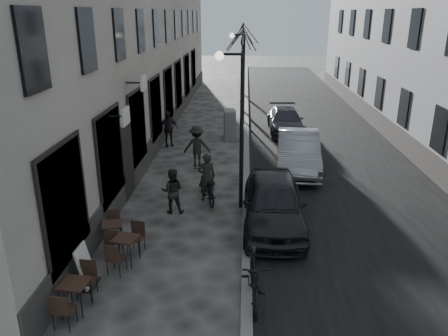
# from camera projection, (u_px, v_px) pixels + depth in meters

# --- Properties ---
(ground) EXTENTS (120.00, 120.00, 0.00)m
(ground) POSITION_uv_depth(u_px,v_px,m) (237.00, 329.00, 9.04)
(ground) COLOR #312F2D
(ground) RESTS_ON ground
(road) EXTENTS (7.30, 60.00, 0.00)m
(road) POSITION_uv_depth(u_px,v_px,m) (313.00, 132.00, 23.91)
(road) COLOR black
(road) RESTS_ON ground
(kerb) EXTENTS (0.25, 60.00, 0.12)m
(kerb) POSITION_uv_depth(u_px,v_px,m) (246.00, 130.00, 24.05)
(kerb) COLOR gray
(kerb) RESTS_ON ground
(streetlamp_near) EXTENTS (0.90, 0.28, 5.09)m
(streetlamp_near) POSITION_uv_depth(u_px,v_px,m) (236.00, 115.00, 13.62)
(streetlamp_near) COLOR black
(streetlamp_near) RESTS_ON ground
(streetlamp_far) EXTENTS (0.90, 0.28, 5.09)m
(streetlamp_far) POSITION_uv_depth(u_px,v_px,m) (241.00, 68.00, 24.91)
(streetlamp_far) COLOR black
(streetlamp_far) RESTS_ON ground
(tree_near) EXTENTS (2.40, 2.40, 5.70)m
(tree_near) POSITION_uv_depth(u_px,v_px,m) (243.00, 38.00, 27.22)
(tree_near) COLOR black
(tree_near) RESTS_ON ground
(tree_far) EXTENTS (2.40, 2.40, 5.70)m
(tree_far) POSITION_uv_depth(u_px,v_px,m) (244.00, 33.00, 32.86)
(tree_far) COLOR black
(tree_far) RESTS_ON ground
(bistro_set_a) EXTENTS (0.64, 1.46, 0.84)m
(bistro_set_a) POSITION_uv_depth(u_px,v_px,m) (75.00, 294.00, 9.45)
(bistro_set_a) COLOR black
(bistro_set_a) RESTS_ON ground
(bistro_set_b) EXTENTS (0.72, 1.50, 0.86)m
(bistro_set_b) POSITION_uv_depth(u_px,v_px,m) (126.00, 247.00, 11.30)
(bistro_set_b) COLOR black
(bistro_set_b) RESTS_ON ground
(bistro_set_c) EXTENTS (0.69, 1.39, 0.79)m
(bistro_set_c) POSITION_uv_depth(u_px,v_px,m) (113.00, 232.00, 12.15)
(bistro_set_c) COLOR black
(bistro_set_c) RESTS_ON ground
(sign_board) EXTENTS (0.38, 0.62, 1.05)m
(sign_board) POSITION_uv_depth(u_px,v_px,m) (86.00, 270.00, 10.33)
(sign_board) COLOR black
(sign_board) RESTS_ON ground
(utility_cabinet) EXTENTS (0.65, 1.07, 1.53)m
(utility_cabinet) POSITION_uv_depth(u_px,v_px,m) (230.00, 125.00, 22.21)
(utility_cabinet) COLOR slate
(utility_cabinet) RESTS_ON ground
(bicycle) EXTENTS (1.23, 2.08, 1.03)m
(bicycle) POSITION_uv_depth(u_px,v_px,m) (207.00, 186.00, 15.08)
(bicycle) COLOR black
(bicycle) RESTS_ON ground
(cyclist_rider) EXTENTS (0.71, 0.57, 1.69)m
(cyclist_rider) POSITION_uv_depth(u_px,v_px,m) (207.00, 177.00, 14.97)
(cyclist_rider) COLOR black
(cyclist_rider) RESTS_ON ground
(pedestrian_near) EXTENTS (0.76, 0.61, 1.50)m
(pedestrian_near) POSITION_uv_depth(u_px,v_px,m) (172.00, 191.00, 14.05)
(pedestrian_near) COLOR black
(pedestrian_near) RESTS_ON ground
(pedestrian_mid) EXTENTS (1.19, 0.76, 1.75)m
(pedestrian_mid) POSITION_uv_depth(u_px,v_px,m) (197.00, 146.00, 18.31)
(pedestrian_mid) COLOR black
(pedestrian_mid) RESTS_ON ground
(pedestrian_far) EXTENTS (1.09, 0.77, 1.71)m
(pedestrian_far) POSITION_uv_depth(u_px,v_px,m) (168.00, 129.00, 21.09)
(pedestrian_far) COLOR black
(pedestrian_far) RESTS_ON ground
(car_near) EXTENTS (1.88, 4.55, 1.54)m
(car_near) POSITION_uv_depth(u_px,v_px,m) (274.00, 203.00, 13.13)
(car_near) COLOR black
(car_near) RESTS_ON ground
(car_mid) EXTENTS (2.02, 4.88, 1.57)m
(car_mid) POSITION_uv_depth(u_px,v_px,m) (298.00, 152.00, 17.91)
(car_mid) COLOR gray
(car_mid) RESTS_ON ground
(car_far) EXTENTS (1.88, 4.43, 1.27)m
(car_far) POSITION_uv_depth(u_px,v_px,m) (285.00, 121.00, 23.61)
(car_far) COLOR #303239
(car_far) RESTS_ON ground
(moped) EXTENTS (0.66, 1.99, 1.18)m
(moped) POSITION_uv_depth(u_px,v_px,m) (254.00, 279.00, 9.70)
(moped) COLOR black
(moped) RESTS_ON ground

